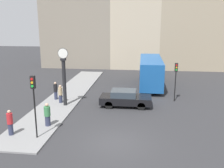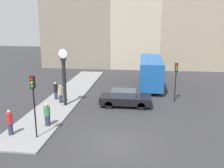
{
  "view_description": "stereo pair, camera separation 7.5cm",
  "coord_description": "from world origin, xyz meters",
  "px_view_note": "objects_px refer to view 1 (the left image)",
  "views": [
    {
      "loc": [
        1.41,
        -13.61,
        6.95
      ],
      "look_at": [
        -1.04,
        6.73,
        1.93
      ],
      "focal_mm": 40.0,
      "sensor_mm": 36.0,
      "label": 1
    },
    {
      "loc": [
        1.48,
        -13.6,
        6.95
      ],
      "look_at": [
        -1.04,
        6.73,
        1.93
      ],
      "focal_mm": 40.0,
      "sensor_mm": 36.0,
      "label": 2
    }
  ],
  "objects_px": {
    "bus_distant": "(151,71)",
    "street_clock": "(64,77)",
    "traffic_light_near": "(34,94)",
    "pedestrian_black_jacket": "(56,91)",
    "pedestrian_tan_coat": "(60,94)",
    "pedestrian_red_top": "(10,123)",
    "sedan_car": "(125,98)",
    "pedestrian_green_hoodie": "(47,115)",
    "traffic_light_far": "(176,74)"
  },
  "relations": [
    {
      "from": "pedestrian_green_hoodie",
      "to": "pedestrian_red_top",
      "type": "distance_m",
      "value": 2.44
    },
    {
      "from": "traffic_light_far",
      "to": "bus_distant",
      "type": "bearing_deg",
      "value": 110.43
    },
    {
      "from": "street_clock",
      "to": "pedestrian_green_hoodie",
      "type": "bearing_deg",
      "value": -88.04
    },
    {
      "from": "pedestrian_black_jacket",
      "to": "street_clock",
      "type": "bearing_deg",
      "value": -48.03
    },
    {
      "from": "bus_distant",
      "to": "pedestrian_black_jacket",
      "type": "distance_m",
      "value": 10.99
    },
    {
      "from": "traffic_light_near",
      "to": "pedestrian_black_jacket",
      "type": "bearing_deg",
      "value": 100.88
    },
    {
      "from": "traffic_light_near",
      "to": "pedestrian_black_jacket",
      "type": "distance_m",
      "value": 8.18
    },
    {
      "from": "pedestrian_red_top",
      "to": "traffic_light_far",
      "type": "bearing_deg",
      "value": 38.01
    },
    {
      "from": "traffic_light_near",
      "to": "pedestrian_black_jacket",
      "type": "xyz_separation_m",
      "value": [
        -1.5,
        7.8,
        -1.96
      ]
    },
    {
      "from": "pedestrian_green_hoodie",
      "to": "traffic_light_far",
      "type": "bearing_deg",
      "value": 36.87
    },
    {
      "from": "traffic_light_far",
      "to": "pedestrian_tan_coat",
      "type": "relative_size",
      "value": 2.2
    },
    {
      "from": "sedan_car",
      "to": "pedestrian_red_top",
      "type": "relative_size",
      "value": 2.65
    },
    {
      "from": "sedan_car",
      "to": "traffic_light_far",
      "type": "bearing_deg",
      "value": 24.04
    },
    {
      "from": "sedan_car",
      "to": "bus_distant",
      "type": "distance_m",
      "value": 7.88
    },
    {
      "from": "bus_distant",
      "to": "street_clock",
      "type": "distance_m",
      "value": 10.99
    },
    {
      "from": "traffic_light_far",
      "to": "street_clock",
      "type": "distance_m",
      "value": 9.83
    },
    {
      "from": "street_clock",
      "to": "bus_distant",
      "type": "bearing_deg",
      "value": 47.23
    },
    {
      "from": "traffic_light_far",
      "to": "pedestrian_green_hoodie",
      "type": "bearing_deg",
      "value": -143.13
    },
    {
      "from": "street_clock",
      "to": "pedestrian_tan_coat",
      "type": "height_order",
      "value": "street_clock"
    },
    {
      "from": "sedan_car",
      "to": "street_clock",
      "type": "xyz_separation_m",
      "value": [
        -5.11,
        -0.6,
        1.81
      ]
    },
    {
      "from": "sedan_car",
      "to": "pedestrian_red_top",
      "type": "height_order",
      "value": "pedestrian_red_top"
    },
    {
      "from": "pedestrian_black_jacket",
      "to": "pedestrian_green_hoodie",
      "type": "bearing_deg",
      "value": -75.87
    },
    {
      "from": "street_clock",
      "to": "traffic_light_far",
      "type": "bearing_deg",
      "value": 15.06
    },
    {
      "from": "sedan_car",
      "to": "traffic_light_far",
      "type": "height_order",
      "value": "traffic_light_far"
    },
    {
      "from": "street_clock",
      "to": "sedan_car",
      "type": "bearing_deg",
      "value": 6.69
    },
    {
      "from": "sedan_car",
      "to": "pedestrian_red_top",
      "type": "distance_m",
      "value": 9.51
    },
    {
      "from": "traffic_light_far",
      "to": "pedestrian_tan_coat",
      "type": "xyz_separation_m",
      "value": [
        -10.08,
        -1.95,
        -1.63
      ]
    },
    {
      "from": "sedan_car",
      "to": "pedestrian_green_hoodie",
      "type": "height_order",
      "value": "pedestrian_green_hoodie"
    },
    {
      "from": "traffic_light_near",
      "to": "bus_distant",
      "type": "bearing_deg",
      "value": 63.07
    },
    {
      "from": "sedan_car",
      "to": "traffic_light_near",
      "type": "xyz_separation_m",
      "value": [
        -4.95,
        -6.9,
        2.16
      ]
    },
    {
      "from": "pedestrian_tan_coat",
      "to": "pedestrian_red_top",
      "type": "relative_size",
      "value": 0.98
    },
    {
      "from": "traffic_light_near",
      "to": "pedestrian_tan_coat",
      "type": "distance_m",
      "value": 7.22
    },
    {
      "from": "traffic_light_far",
      "to": "pedestrian_red_top",
      "type": "relative_size",
      "value": 2.15
    },
    {
      "from": "traffic_light_far",
      "to": "pedestrian_black_jacket",
      "type": "height_order",
      "value": "traffic_light_far"
    },
    {
      "from": "pedestrian_tan_coat",
      "to": "pedestrian_green_hoodie",
      "type": "height_order",
      "value": "pedestrian_green_hoodie"
    },
    {
      "from": "street_clock",
      "to": "pedestrian_black_jacket",
      "type": "relative_size",
      "value": 2.98
    },
    {
      "from": "sedan_car",
      "to": "street_clock",
      "type": "bearing_deg",
      "value": -173.31
    },
    {
      "from": "pedestrian_tan_coat",
      "to": "pedestrian_red_top",
      "type": "bearing_deg",
      "value": -98.67
    },
    {
      "from": "bus_distant",
      "to": "traffic_light_far",
      "type": "relative_size",
      "value": 2.55
    },
    {
      "from": "traffic_light_near",
      "to": "pedestrian_black_jacket",
      "type": "relative_size",
      "value": 2.37
    },
    {
      "from": "pedestrian_tan_coat",
      "to": "pedestrian_black_jacket",
      "type": "relative_size",
      "value": 0.98
    },
    {
      "from": "traffic_light_far",
      "to": "street_clock",
      "type": "relative_size",
      "value": 0.72
    },
    {
      "from": "sedan_car",
      "to": "pedestrian_red_top",
      "type": "xyz_separation_m",
      "value": [
        -6.73,
        -6.73,
        0.2
      ]
    },
    {
      "from": "pedestrian_green_hoodie",
      "to": "pedestrian_black_jacket",
      "type": "relative_size",
      "value": 0.99
    },
    {
      "from": "street_clock",
      "to": "pedestrian_tan_coat",
      "type": "distance_m",
      "value": 1.83
    },
    {
      "from": "pedestrian_black_jacket",
      "to": "pedestrian_tan_coat",
      "type": "bearing_deg",
      "value": -49.79
    },
    {
      "from": "pedestrian_tan_coat",
      "to": "pedestrian_red_top",
      "type": "height_order",
      "value": "pedestrian_red_top"
    },
    {
      "from": "street_clock",
      "to": "pedestrian_tan_coat",
      "type": "relative_size",
      "value": 3.04
    },
    {
      "from": "pedestrian_tan_coat",
      "to": "pedestrian_black_jacket",
      "type": "bearing_deg",
      "value": 130.21
    },
    {
      "from": "traffic_light_near",
      "to": "street_clock",
      "type": "xyz_separation_m",
      "value": [
        -0.16,
        6.3,
        -0.35
      ]
    }
  ]
}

